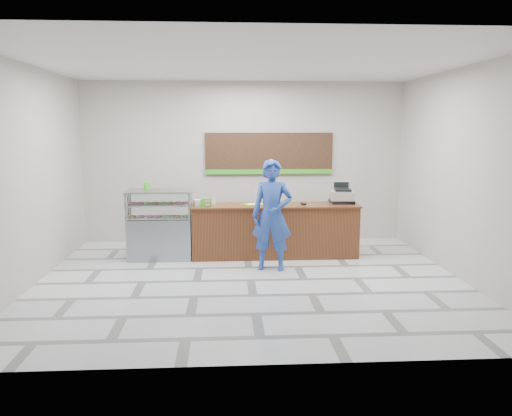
{
  "coord_description": "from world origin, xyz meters",
  "views": [
    {
      "loc": [
        -0.38,
        -7.98,
        2.51
      ],
      "look_at": [
        0.14,
        0.9,
        1.07
      ],
      "focal_mm": 35.0,
      "sensor_mm": 36.0,
      "label": 1
    }
  ],
  "objects": [
    {
      "name": "serving_tray",
      "position": [
        0.14,
        1.52,
        1.04
      ],
      "size": [
        0.44,
        0.37,
        0.02
      ],
      "rotation": [
        0.0,
        0.0,
        0.31
      ],
      "color": "#5BD203",
      "rests_on": "sales_counter"
    },
    {
      "name": "green_cup_left",
      "position": [
        -1.93,
        1.81,
        1.4
      ],
      "size": [
        0.09,
        0.09,
        0.13
      ],
      "primitive_type": "cylinder",
      "color": "green",
      "rests_on": "display_case"
    },
    {
      "name": "display_case",
      "position": [
        -1.67,
        1.55,
        0.68
      ],
      "size": [
        1.22,
        0.72,
        1.33
      ],
      "color": "gray",
      "rests_on": "floor"
    },
    {
      "name": "back_wall",
      "position": [
        0.0,
        3.0,
        1.75
      ],
      "size": [
        7.0,
        0.0,
        7.0
      ],
      "primitive_type": "plane",
      "rotation": [
        1.57,
        0.0,
        0.0
      ],
      "color": "#B7B1A8",
      "rests_on": "floor"
    },
    {
      "name": "floor",
      "position": [
        0.0,
        0.0,
        0.0
      ],
      "size": [
        7.0,
        7.0,
        0.0
      ],
      "primitive_type": "plane",
      "color": "silver",
      "rests_on": "ground"
    },
    {
      "name": "customer",
      "position": [
        0.41,
        0.64,
        0.98
      ],
      "size": [
        0.79,
        0.6,
        1.97
      ],
      "primitive_type": "imported",
      "rotation": [
        0.0,
        0.0,
        -0.2
      ],
      "color": "#26469D",
      "rests_on": "floor"
    },
    {
      "name": "donut_decal",
      "position": [
        0.68,
        1.42,
        1.03
      ],
      "size": [
        0.14,
        0.14,
        0.0
      ],
      "primitive_type": "cylinder",
      "color": "pink",
      "rests_on": "sales_counter"
    },
    {
      "name": "card_terminal",
      "position": [
        1.1,
        1.49,
        1.05
      ],
      "size": [
        0.1,
        0.15,
        0.04
      ],
      "primitive_type": "cube",
      "rotation": [
        0.0,
        0.0,
        0.24
      ],
      "color": "black",
      "rests_on": "sales_counter"
    },
    {
      "name": "napkin_box",
      "position": [
        -0.95,
        1.5,
        1.09
      ],
      "size": [
        0.17,
        0.17,
        0.12
      ],
      "primitive_type": "cube",
      "rotation": [
        0.0,
        0.0,
        0.35
      ],
      "color": "white",
      "rests_on": "sales_counter"
    },
    {
      "name": "cash_register",
      "position": [
        1.89,
        1.68,
        1.19
      ],
      "size": [
        0.49,
        0.51,
        0.42
      ],
      "rotation": [
        0.0,
        0.0,
        -0.11
      ],
      "color": "black",
      "rests_on": "sales_counter"
    },
    {
      "name": "green_cup_right",
      "position": [
        -1.95,
        1.73,
        1.4
      ],
      "size": [
        0.08,
        0.08,
        0.13
      ],
      "primitive_type": "cylinder",
      "color": "green",
      "rests_on": "display_case"
    },
    {
      "name": "menu_board",
      "position": [
        0.55,
        2.96,
        1.93
      ],
      "size": [
        2.8,
        0.06,
        0.9
      ],
      "color": "black",
      "rests_on": "back_wall"
    },
    {
      "name": "promo_box",
      "position": [
        -0.78,
        1.4,
        1.11
      ],
      "size": [
        0.2,
        0.16,
        0.16
      ],
      "primitive_type": "cube",
      "rotation": [
        0.0,
        0.0,
        0.22
      ],
      "color": "green",
      "rests_on": "sales_counter"
    },
    {
      "name": "straw_cup",
      "position": [
        -0.64,
        1.68,
        1.09
      ],
      "size": [
        0.08,
        0.08,
        0.12
      ],
      "primitive_type": "cylinder",
      "color": "silver",
      "rests_on": "sales_counter"
    },
    {
      "name": "ceiling",
      "position": [
        0.0,
        0.0,
        3.5
      ],
      "size": [
        7.0,
        7.0,
        0.0
      ],
      "primitive_type": "plane",
      "rotation": [
        3.14,
        0.0,
        0.0
      ],
      "color": "silver",
      "rests_on": "back_wall"
    },
    {
      "name": "sales_counter",
      "position": [
        0.55,
        1.55,
        0.52
      ],
      "size": [
        3.26,
        0.76,
        1.03
      ],
      "color": "brown",
      "rests_on": "floor"
    }
  ]
}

